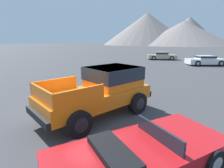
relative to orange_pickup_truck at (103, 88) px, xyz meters
The scene contains 6 objects.
ground_plane 1.32m from the orange_pickup_truck, 127.34° to the right, with size 320.00×320.00×0.00m, color #424244.
orange_pickup_truck is the anchor object (origin of this frame).
red_convertible_car 3.60m from the orange_pickup_truck, 33.66° to the right, with size 3.35×4.70×0.99m.
parked_car_white 18.85m from the orange_pickup_truck, 90.24° to the left, with size 4.61×4.29×1.18m.
parked_car_tan 22.83m from the orange_pickup_truck, 107.98° to the left, with size 4.66×3.94×1.20m.
distant_mountain_range 114.08m from the orange_pickup_truck, 105.72° to the left, with size 167.33×60.70×21.36m.
Camera 1 is at (5.13, -4.52, 2.98)m, focal length 28.00 mm.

